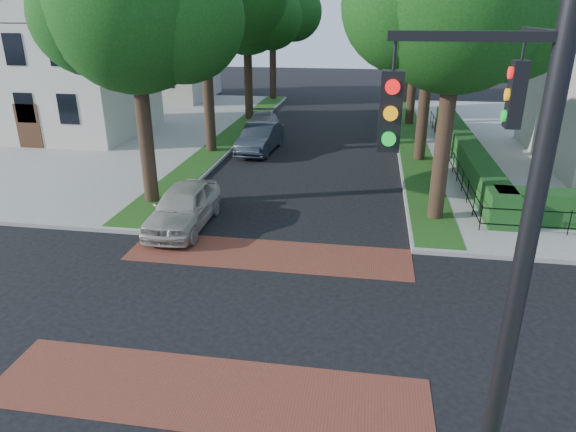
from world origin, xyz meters
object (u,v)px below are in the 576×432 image
(parked_car_rear, at_px, (262,125))
(parked_car_middle, at_px, (260,138))
(parked_car_front, at_px, (183,207))
(traffic_signal, at_px, (511,213))

(parked_car_rear, bearing_deg, parked_car_middle, -86.58)
(parked_car_front, height_order, parked_car_middle, parked_car_front)
(traffic_signal, height_order, parked_car_middle, traffic_signal)
(parked_car_front, bearing_deg, parked_car_rear, 90.23)
(parked_car_front, relative_size, parked_car_middle, 0.97)
(traffic_signal, distance_m, parked_car_rear, 25.65)
(parked_car_middle, bearing_deg, parked_car_rear, 103.88)
(traffic_signal, height_order, parked_car_front, traffic_signal)
(traffic_signal, height_order, parked_car_rear, traffic_signal)
(parked_car_front, bearing_deg, parked_car_middle, 86.99)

